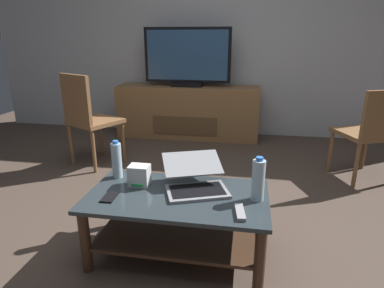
# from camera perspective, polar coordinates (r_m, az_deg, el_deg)

# --- Properties ---
(ground_plane) EXTENTS (7.68, 7.68, 0.00)m
(ground_plane) POSITION_cam_1_polar(r_m,az_deg,el_deg) (2.41, -0.76, -13.88)
(ground_plane) COLOR #4C3D33
(back_wall) EXTENTS (6.40, 0.12, 2.80)m
(back_wall) POSITION_cam_1_polar(r_m,az_deg,el_deg) (4.52, 5.31, 19.56)
(back_wall) COLOR silver
(back_wall) RESTS_ON ground
(coffee_table) EXTENTS (1.05, 0.58, 0.40)m
(coffee_table) POSITION_cam_1_polar(r_m,az_deg,el_deg) (2.00, -2.46, -12.02)
(coffee_table) COLOR #2D383D
(coffee_table) RESTS_ON ground
(media_cabinet) EXTENTS (1.85, 0.45, 0.68)m
(media_cabinet) POSITION_cam_1_polar(r_m,az_deg,el_deg) (4.36, -0.74, 5.64)
(media_cabinet) COLOR olive
(media_cabinet) RESTS_ON ground
(television) EXTENTS (1.10, 0.20, 0.72)m
(television) POSITION_cam_1_polar(r_m,az_deg,el_deg) (4.24, -0.83, 14.70)
(television) COLOR black
(television) RESTS_ON media_cabinet
(dining_chair) EXTENTS (0.57, 0.57, 0.87)m
(dining_chair) POSITION_cam_1_polar(r_m,az_deg,el_deg) (3.32, 28.82, 2.13)
(dining_chair) COLOR brown
(dining_chair) RESTS_ON ground
(side_chair) EXTENTS (0.59, 0.59, 0.95)m
(side_chair) POSITION_cam_1_polar(r_m,az_deg,el_deg) (3.45, -17.69, 4.71)
(side_chair) COLOR brown
(side_chair) RESTS_ON ground
(laptop) EXTENTS (0.47, 0.48, 0.17)m
(laptop) POSITION_cam_1_polar(r_m,az_deg,el_deg) (1.98, 0.55, -6.24)
(laptop) COLOR gray
(laptop) RESTS_ON coffee_table
(router_box) EXTENTS (0.12, 0.10, 0.13)m
(router_box) POSITION_cam_1_polar(r_m,az_deg,el_deg) (2.05, -9.16, -5.45)
(router_box) COLOR white
(router_box) RESTS_ON coffee_table
(water_bottle_near) EXTENTS (0.07, 0.07, 0.25)m
(water_bottle_near) POSITION_cam_1_polar(r_m,az_deg,el_deg) (2.17, -12.99, -2.77)
(water_bottle_near) COLOR silver
(water_bottle_near) RESTS_ON coffee_table
(water_bottle_far) EXTENTS (0.07, 0.07, 0.26)m
(water_bottle_far) POSITION_cam_1_polar(r_m,az_deg,el_deg) (1.86, 11.47, -6.17)
(water_bottle_far) COLOR silver
(water_bottle_far) RESTS_ON coffee_table
(cell_phone) EXTENTS (0.07, 0.14, 0.01)m
(cell_phone) POSITION_cam_1_polar(r_m,az_deg,el_deg) (1.96, -14.11, -8.88)
(cell_phone) COLOR black
(cell_phone) RESTS_ON coffee_table
(tv_remote) EXTENTS (0.07, 0.16, 0.02)m
(tv_remote) POSITION_cam_1_polar(r_m,az_deg,el_deg) (1.75, 8.36, -11.68)
(tv_remote) COLOR #99999E
(tv_remote) RESTS_ON coffee_table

